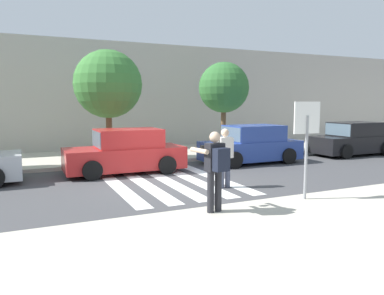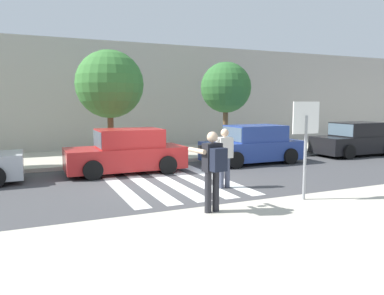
% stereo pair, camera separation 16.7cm
% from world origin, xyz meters
% --- Properties ---
extents(ground_plane, '(120.00, 120.00, 0.00)m').
position_xyz_m(ground_plane, '(0.00, 0.00, 0.00)').
color(ground_plane, '#424244').
extents(sidewalk_near, '(60.00, 6.00, 0.14)m').
position_xyz_m(sidewalk_near, '(0.00, -6.20, 0.07)').
color(sidewalk_near, beige).
rests_on(sidewalk_near, ground).
extents(sidewalk_far, '(60.00, 4.80, 0.14)m').
position_xyz_m(sidewalk_far, '(0.00, 6.00, 0.07)').
color(sidewalk_far, beige).
rests_on(sidewalk_far, ground).
extents(building_facade_far, '(56.00, 4.00, 5.52)m').
position_xyz_m(building_facade_far, '(0.00, 10.40, 2.76)').
color(building_facade_far, '#ADA89E').
rests_on(building_facade_far, ground).
extents(crosswalk_stripe_0, '(0.44, 5.20, 0.01)m').
position_xyz_m(crosswalk_stripe_0, '(-1.60, 0.20, 0.00)').
color(crosswalk_stripe_0, silver).
rests_on(crosswalk_stripe_0, ground).
extents(crosswalk_stripe_1, '(0.44, 5.20, 0.01)m').
position_xyz_m(crosswalk_stripe_1, '(-0.80, 0.20, 0.00)').
color(crosswalk_stripe_1, silver).
rests_on(crosswalk_stripe_1, ground).
extents(crosswalk_stripe_2, '(0.44, 5.20, 0.01)m').
position_xyz_m(crosswalk_stripe_2, '(0.00, 0.20, 0.00)').
color(crosswalk_stripe_2, silver).
rests_on(crosswalk_stripe_2, ground).
extents(crosswalk_stripe_3, '(0.44, 5.20, 0.01)m').
position_xyz_m(crosswalk_stripe_3, '(0.80, 0.20, 0.00)').
color(crosswalk_stripe_3, silver).
rests_on(crosswalk_stripe_3, ground).
extents(crosswalk_stripe_4, '(0.44, 5.20, 0.01)m').
position_xyz_m(crosswalk_stripe_4, '(1.60, 0.20, 0.00)').
color(crosswalk_stripe_4, silver).
rests_on(crosswalk_stripe_4, ground).
extents(stop_sign, '(0.76, 0.08, 2.35)m').
position_xyz_m(stop_sign, '(2.05, -3.59, 1.85)').
color(stop_sign, gray).
rests_on(stop_sign, sidewalk_near).
extents(photographer_with_backpack, '(0.65, 0.89, 1.72)m').
position_xyz_m(photographer_with_backpack, '(-0.45, -3.67, 1.17)').
color(photographer_with_backpack, '#232328').
rests_on(photographer_with_backpack, sidewalk_near).
extents(pedestrian_crossing, '(0.58, 0.24, 1.72)m').
position_xyz_m(pedestrian_crossing, '(1.18, -1.21, 0.97)').
color(pedestrian_crossing, '#474C60').
rests_on(pedestrian_crossing, ground).
extents(parked_car_red, '(4.10, 1.92, 1.55)m').
position_xyz_m(parked_car_red, '(-0.83, 2.30, 0.73)').
color(parked_car_red, red).
rests_on(parked_car_red, ground).
extents(parked_car_blue, '(4.10, 1.92, 1.55)m').
position_xyz_m(parked_car_blue, '(4.43, 2.30, 0.73)').
color(parked_car_blue, '#284293').
rests_on(parked_car_blue, ground).
extents(parked_car_black, '(4.10, 1.92, 1.55)m').
position_xyz_m(parked_car_black, '(10.14, 2.30, 0.73)').
color(parked_car_black, black).
rests_on(parked_car_black, ground).
extents(street_tree_center, '(2.69, 2.69, 4.40)m').
position_xyz_m(street_tree_center, '(-0.92, 4.46, 3.18)').
color(street_tree_center, brown).
rests_on(street_tree_center, sidewalk_far).
extents(street_tree_east, '(2.38, 2.38, 4.22)m').
position_xyz_m(street_tree_east, '(4.65, 5.04, 3.16)').
color(street_tree_east, brown).
rests_on(street_tree_east, sidewalk_far).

